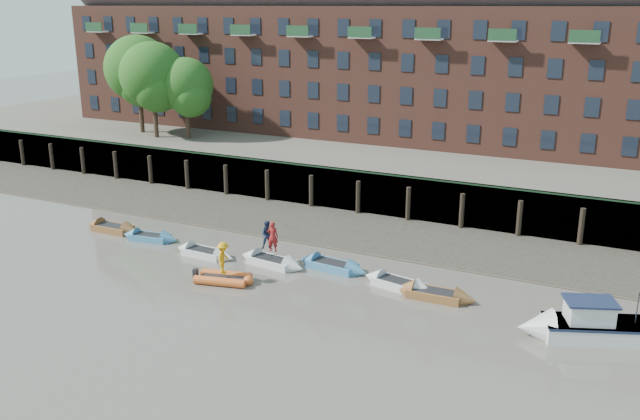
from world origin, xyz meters
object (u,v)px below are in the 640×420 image
Objects in this scene: rowboat_2 at (204,253)px; person_rower_b at (268,235)px; rib_tender at (225,278)px; motor_launch at (574,325)px; rowboat_1 at (150,237)px; rowboat_0 at (113,228)px; person_rib_crew at (223,258)px; rowboat_6 at (435,294)px; rowboat_5 at (398,284)px; rowboat_3 at (272,262)px; person_rower_a at (273,237)px; rowboat_4 at (332,266)px.

rowboat_2 is 4.60m from person_rower_b.
motor_launch is (18.80, 1.81, 0.39)m from rib_tender.
motor_launch reaches higher than rowboat_1.
person_rib_crew reaches higher than rowboat_0.
rowboat_6 is 11.91m from rib_tender.
rowboat_5 is at bearing 9.09° from rib_tender.
rowboat_5 is 2.31m from rowboat_6.
person_rower_b reaches higher than rowboat_0.
rowboat_3 is 1.61m from person_rower_a.
person_rower_a is 1.00× the size of person_rib_crew.
rowboat_5 reaches higher than rowboat_2.
rowboat_5 is (21.50, -0.43, -0.00)m from rowboat_0.
motor_launch is at bearing 1.21° from rowboat_3.
motor_launch is (17.77, -1.71, 0.40)m from rowboat_3.
person_rower_b reaches higher than rowboat_1.
rowboat_0 is at bearing 148.70° from rib_tender.
rowboat_2 is at bearing 127.72° from rib_tender.
rowboat_5 is 2.47× the size of person_rower_a.
rowboat_3 is 1.64m from person_rower_b.
rowboat_2 is 0.95× the size of rowboat_5.
rowboat_3 is 10.44m from rowboat_6.
rowboat_5 is 8.70m from person_rower_b.
rowboat_3 is 1.00× the size of rowboat_4.
rowboat_5 reaches higher than rib_tender.
rib_tender is at bearing -130.27° from rowboat_4.
rowboat_3 is at bearing 60.95° from rib_tender.
rowboat_0 is 0.99× the size of rowboat_6.
motor_launch reaches higher than rowboat_0.
rowboat_3 reaches higher than rowboat_1.
person_rower_a is 1.04× the size of person_rower_b.
person_rower_b is at bearing 175.22° from rowboat_6.
person_rib_crew is at bearing -100.90° from rowboat_3.
motor_launch is at bearing -0.72° from rowboat_2.
person_rower_b reaches higher than rowboat_6.
rowboat_0 is 0.71× the size of motor_launch.
rowboat_6 is (6.80, -1.34, -0.00)m from rowboat_4.
rowboat_0 is at bearing 166.58° from rowboat_1.
rowboat_3 is 8.18m from rowboat_5.
rowboat_0 is at bearing 175.99° from rowboat_6.
rowboat_6 is (23.76, -0.91, 0.00)m from rowboat_0.
rowboat_3 is 3.78m from rowboat_4.
rowboat_1 is 9.48m from person_rower_b.
rowboat_0 is 31.19m from motor_launch.
rowboat_0 is 2.41× the size of person_rib_crew.
motor_launch reaches higher than rib_tender.
rowboat_4 is 0.74× the size of motor_launch.
person_rower_a is (9.79, -0.22, 1.64)m from rowboat_1.
person_rib_crew is at bearing -19.17° from rowboat_0.
rowboat_0 is at bearing -12.59° from person_rower_a.
person_rower_a is 3.80m from person_rib_crew.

